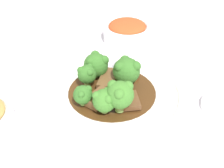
{
  "coord_description": "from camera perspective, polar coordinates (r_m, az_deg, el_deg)",
  "views": [
    {
      "loc": [
        0.39,
        -0.26,
        0.38
      ],
      "look_at": [
        0.0,
        0.0,
        0.03
      ],
      "focal_mm": 50.0,
      "sensor_mm": 36.0,
      "label": 1
    }
  ],
  "objects": [
    {
      "name": "broccoli_floret_2",
      "position": [
        0.53,
        1.46,
        -1.89
      ],
      "size": [
        0.05,
        0.05,
        0.06
      ],
      "color": "#7FA84C",
      "rests_on": "main_plate"
    },
    {
      "name": "paper_napkin",
      "position": [
        0.51,
        16.2,
        -14.19
      ],
      "size": [
        0.13,
        0.12,
        0.01
      ],
      "color": "white",
      "rests_on": "ground_plane"
    },
    {
      "name": "broccoli_floret_1",
      "position": [
        0.59,
        2.77,
        2.44
      ],
      "size": [
        0.05,
        0.05,
        0.06
      ],
      "color": "#8EB756",
      "rests_on": "main_plate"
    },
    {
      "name": "side_bowl_kimchi",
      "position": [
        0.79,
        2.81,
        9.62
      ],
      "size": [
        0.12,
        0.12,
        0.05
      ],
      "color": "white",
      "rests_on": "ground_plane"
    },
    {
      "name": "main_plate",
      "position": [
        0.6,
        0.0,
        -1.83
      ],
      "size": [
        0.27,
        0.27,
        0.02
      ],
      "color": "white",
      "rests_on": "ground_plane"
    },
    {
      "name": "broccoli_floret_5",
      "position": [
        0.55,
        -5.36,
        -1.91
      ],
      "size": [
        0.03,
        0.03,
        0.04
      ],
      "color": "#7FA84C",
      "rests_on": "main_plate"
    },
    {
      "name": "broccoli_floret_0",
      "position": [
        0.59,
        -4.6,
        1.82
      ],
      "size": [
        0.04,
        0.04,
        0.05
      ],
      "color": "#7FA84C",
      "rests_on": "main_plate"
    },
    {
      "name": "beef_strip_3",
      "position": [
        0.64,
        2.15,
        1.94
      ],
      "size": [
        0.05,
        0.06,
        0.01
      ],
      "color": "#56331E",
      "rests_on": "main_plate"
    },
    {
      "name": "broccoli_floret_4",
      "position": [
        0.62,
        -2.76,
        3.65
      ],
      "size": [
        0.05,
        0.05,
        0.05
      ],
      "color": "#7FA84C",
      "rests_on": "main_plate"
    },
    {
      "name": "ground_plane",
      "position": [
        0.61,
        0.0,
        -2.57
      ],
      "size": [
        4.0,
        4.0,
        0.0
      ],
      "primitive_type": "plane",
      "color": "silver"
    },
    {
      "name": "beef_strip_2",
      "position": [
        0.57,
        3.11,
        -3.04
      ],
      "size": [
        0.06,
        0.05,
        0.01
      ],
      "color": "brown",
      "rests_on": "main_plate"
    },
    {
      "name": "serving_spoon",
      "position": [
        0.66,
        2.25,
        3.76
      ],
      "size": [
        0.17,
        0.2,
        0.01
      ],
      "color": "#B7B7BC",
      "rests_on": "main_plate"
    },
    {
      "name": "sauce_dish",
      "position": [
        0.62,
        19.66,
        -3.67
      ],
      "size": [
        0.08,
        0.08,
        0.01
      ],
      "color": "white",
      "rests_on": "ground_plane"
    },
    {
      "name": "beef_strip_0",
      "position": [
        0.61,
        -0.69,
        0.84
      ],
      "size": [
        0.06,
        0.07,
        0.01
      ],
      "color": "brown",
      "rests_on": "main_plate"
    },
    {
      "name": "beef_strip_1",
      "position": [
        0.57,
        -2.37,
        -2.58
      ],
      "size": [
        0.05,
        0.06,
        0.02
      ],
      "color": "brown",
      "rests_on": "main_plate"
    },
    {
      "name": "broccoli_floret_3",
      "position": [
        0.53,
        -1.41,
        -2.96
      ],
      "size": [
        0.04,
        0.04,
        0.05
      ],
      "color": "#8EB756",
      "rests_on": "main_plate"
    }
  ]
}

